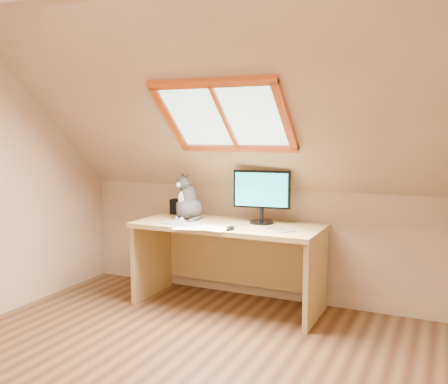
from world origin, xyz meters
The scene contains 10 objects.
ground centered at (0.00, 0.00, 0.00)m, with size 3.50×3.50×0.00m, color brown.
room_shell centered at (0.00, -0.09, 1.43)m, with size 3.52×3.52×2.41m.
desk centered at (-0.12, 1.45, 0.51)m, with size 1.60×0.70×0.73m.
monitor centered at (0.13, 1.50, 0.99)m, with size 0.49×0.21×0.45m.
cat centered at (-0.53, 1.43, 0.88)m, with size 0.33×0.35×0.43m.
desk_speaker centered at (-0.78, 1.63, 0.80)m, with size 0.10×0.10×0.14m, color black.
graphics_tablet centered at (-0.48, 1.21, 0.74)m, with size 0.28×0.20×0.01m, color #B2B2B7.
mouse centered at (0.01, 1.12, 0.75)m, with size 0.06×0.10×0.03m, color black.
papers centered at (-0.25, 1.12, 0.73)m, with size 0.33×0.27×0.00m.
cables centered at (0.28, 1.26, 0.73)m, with size 0.51×0.26×0.01m.
Camera 1 is at (1.59, -2.44, 1.50)m, focal length 40.00 mm.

